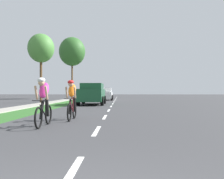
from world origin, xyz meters
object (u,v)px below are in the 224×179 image
object	(u,v)px
street_tree_far	(72,52)
suv_dark_green	(92,93)
sedan_white	(105,94)
street_tree_near	(41,49)
cyclist_trailing	(72,100)
cyclist_lead	(44,102)

from	to	relation	value
street_tree_far	suv_dark_green	bearing A→B (deg)	-72.92
sedan_white	street_tree_near	xyz separation A→B (m)	(-5.79, -7.19, 4.51)
cyclist_trailing	sedan_white	world-z (taller)	cyclist_trailing
cyclist_lead	suv_dark_green	world-z (taller)	suv_dark_green
cyclist_lead	sedan_white	world-z (taller)	cyclist_lead
suv_dark_green	street_tree_far	world-z (taller)	street_tree_far
cyclist_lead	street_tree_far	world-z (taller)	street_tree_far
cyclist_lead	street_tree_near	size ratio (longest dim) A/B	0.26
suv_dark_green	street_tree_near	bearing A→B (deg)	151.01
cyclist_trailing	street_tree_far	distance (m)	27.76
cyclist_lead	suv_dark_green	size ratio (longest dim) A/B	0.37
cyclist_lead	cyclist_trailing	xyz separation A→B (m)	(0.56, 1.82, 0.00)
street_tree_far	cyclist_trailing	bearing A→B (deg)	-78.86
suv_dark_green	sedan_white	distance (m)	10.16
street_tree_near	street_tree_far	world-z (taller)	street_tree_far
suv_dark_green	sedan_white	size ratio (longest dim) A/B	1.09
cyclist_lead	suv_dark_green	distance (m)	12.86
cyclist_trailing	cyclist_lead	bearing A→B (deg)	-107.19
suv_dark_green	street_tree_far	xyz separation A→B (m)	(-4.77, 15.52, 6.02)
cyclist_lead	street_tree_near	distance (m)	17.25
street_tree_far	street_tree_near	bearing A→B (deg)	-92.61
cyclist_lead	street_tree_near	xyz separation A→B (m)	(-5.24, 15.82, 4.47)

